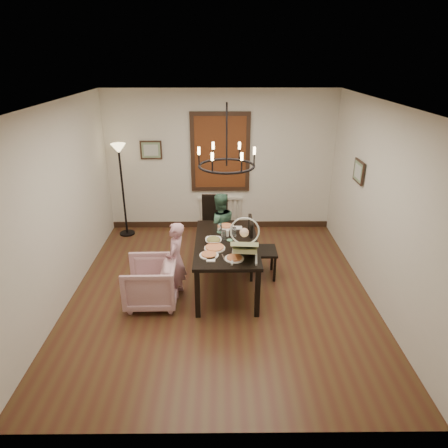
{
  "coord_description": "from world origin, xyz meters",
  "views": [
    {
      "loc": [
        0.01,
        -5.25,
        3.39
      ],
      "look_at": [
        0.05,
        0.19,
        1.05
      ],
      "focal_mm": 32.0,
      "sensor_mm": 36.0,
      "label": 1
    }
  ],
  "objects_px": {
    "armchair": "(151,282)",
    "baby_bouncer": "(245,244)",
    "floor_lamp": "(123,192)",
    "drinking_glass": "(223,235)",
    "elderly_woman": "(176,266)",
    "dining_table": "(226,247)",
    "chair_far": "(215,226)",
    "chair_right": "(263,248)",
    "seated_man": "(219,233)"
  },
  "relations": [
    {
      "from": "baby_bouncer",
      "to": "armchair",
      "type": "bearing_deg",
      "value": -177.22
    },
    {
      "from": "dining_table",
      "to": "drinking_glass",
      "type": "xyz_separation_m",
      "value": [
        -0.05,
        0.08,
        0.16
      ]
    },
    {
      "from": "armchair",
      "to": "elderly_woman",
      "type": "xyz_separation_m",
      "value": [
        0.35,
        0.21,
        0.15
      ]
    },
    {
      "from": "elderly_woman",
      "to": "chair_right",
      "type": "bearing_deg",
      "value": 122.1
    },
    {
      "from": "chair_right",
      "to": "elderly_woman",
      "type": "xyz_separation_m",
      "value": [
        -1.34,
        -0.55,
        -0.02
      ]
    },
    {
      "from": "armchair",
      "to": "drinking_glass",
      "type": "height_order",
      "value": "drinking_glass"
    },
    {
      "from": "elderly_woman",
      "to": "baby_bouncer",
      "type": "bearing_deg",
      "value": 85.48
    },
    {
      "from": "dining_table",
      "to": "chair_right",
      "type": "xyz_separation_m",
      "value": [
        0.59,
        0.34,
        -0.19
      ]
    },
    {
      "from": "dining_table",
      "to": "drinking_glass",
      "type": "distance_m",
      "value": 0.18
    },
    {
      "from": "dining_table",
      "to": "drinking_glass",
      "type": "bearing_deg",
      "value": 118.97
    },
    {
      "from": "armchair",
      "to": "baby_bouncer",
      "type": "distance_m",
      "value": 1.49
    },
    {
      "from": "baby_bouncer",
      "to": "floor_lamp",
      "type": "xyz_separation_m",
      "value": [
        -2.23,
        2.47,
        -0.08
      ]
    },
    {
      "from": "seated_man",
      "to": "baby_bouncer",
      "type": "xyz_separation_m",
      "value": [
        0.36,
        -1.37,
        0.46
      ]
    },
    {
      "from": "dining_table",
      "to": "baby_bouncer",
      "type": "xyz_separation_m",
      "value": [
        0.24,
        -0.46,
        0.28
      ]
    },
    {
      "from": "chair_far",
      "to": "baby_bouncer",
      "type": "xyz_separation_m",
      "value": [
        0.44,
        -1.65,
        0.45
      ]
    },
    {
      "from": "drinking_glass",
      "to": "dining_table",
      "type": "bearing_deg",
      "value": -60.65
    },
    {
      "from": "dining_table",
      "to": "baby_bouncer",
      "type": "relative_size",
      "value": 2.81
    },
    {
      "from": "chair_far",
      "to": "armchair",
      "type": "relative_size",
      "value": 1.41
    },
    {
      "from": "armchair",
      "to": "baby_bouncer",
      "type": "height_order",
      "value": "baby_bouncer"
    },
    {
      "from": "seated_man",
      "to": "chair_far",
      "type": "bearing_deg",
      "value": -88.43
    },
    {
      "from": "elderly_woman",
      "to": "drinking_glass",
      "type": "xyz_separation_m",
      "value": [
        0.7,
        0.3,
        0.37
      ]
    },
    {
      "from": "baby_bouncer",
      "to": "floor_lamp",
      "type": "distance_m",
      "value": 3.33
    },
    {
      "from": "dining_table",
      "to": "floor_lamp",
      "type": "height_order",
      "value": "floor_lamp"
    },
    {
      "from": "drinking_glass",
      "to": "floor_lamp",
      "type": "distance_m",
      "value": 2.74
    },
    {
      "from": "armchair",
      "to": "floor_lamp",
      "type": "height_order",
      "value": "floor_lamp"
    },
    {
      "from": "chair_far",
      "to": "seated_man",
      "type": "xyz_separation_m",
      "value": [
        0.08,
        -0.28,
        -0.01
      ]
    },
    {
      "from": "dining_table",
      "to": "chair_right",
      "type": "bearing_deg",
      "value": 29.55
    },
    {
      "from": "baby_bouncer",
      "to": "floor_lamp",
      "type": "relative_size",
      "value": 0.33
    },
    {
      "from": "armchair",
      "to": "drinking_glass",
      "type": "distance_m",
      "value": 1.28
    },
    {
      "from": "baby_bouncer",
      "to": "elderly_woman",
      "type": "bearing_deg",
      "value": 170.24
    },
    {
      "from": "elderly_woman",
      "to": "floor_lamp",
      "type": "relative_size",
      "value": 0.54
    },
    {
      "from": "drinking_glass",
      "to": "floor_lamp",
      "type": "xyz_separation_m",
      "value": [
        -1.94,
        1.92,
        0.05
      ]
    },
    {
      "from": "chair_far",
      "to": "drinking_glass",
      "type": "height_order",
      "value": "chair_far"
    },
    {
      "from": "chair_far",
      "to": "dining_table",
      "type": "bearing_deg",
      "value": -79.53
    },
    {
      "from": "dining_table",
      "to": "floor_lamp",
      "type": "relative_size",
      "value": 0.93
    },
    {
      "from": "chair_right",
      "to": "elderly_woman",
      "type": "distance_m",
      "value": 1.45
    },
    {
      "from": "chair_right",
      "to": "elderly_woman",
      "type": "bearing_deg",
      "value": 112.88
    },
    {
      "from": "seated_man",
      "to": "floor_lamp",
      "type": "distance_m",
      "value": 2.21
    },
    {
      "from": "dining_table",
      "to": "armchair",
      "type": "bearing_deg",
      "value": -159.1
    },
    {
      "from": "baby_bouncer",
      "to": "drinking_glass",
      "type": "height_order",
      "value": "baby_bouncer"
    },
    {
      "from": "dining_table",
      "to": "chair_far",
      "type": "distance_m",
      "value": 1.22
    },
    {
      "from": "seated_man",
      "to": "drinking_glass",
      "type": "distance_m",
      "value": 0.89
    },
    {
      "from": "dining_table",
      "to": "elderly_woman",
      "type": "bearing_deg",
      "value": -164.29
    },
    {
      "from": "dining_table",
      "to": "elderly_woman",
      "type": "height_order",
      "value": "elderly_woman"
    },
    {
      "from": "chair_right",
      "to": "floor_lamp",
      "type": "bearing_deg",
      "value": 57.45
    },
    {
      "from": "seated_man",
      "to": "dining_table",
      "type": "bearing_deg",
      "value": 81.99
    },
    {
      "from": "baby_bouncer",
      "to": "floor_lamp",
      "type": "bearing_deg",
      "value": 136.44
    },
    {
      "from": "chair_right",
      "to": "armchair",
      "type": "xyz_separation_m",
      "value": [
        -1.69,
        -0.77,
        -0.17
      ]
    },
    {
      "from": "armchair",
      "to": "drinking_glass",
      "type": "xyz_separation_m",
      "value": [
        1.05,
        0.51,
        0.51
      ]
    },
    {
      "from": "elderly_woman",
      "to": "drinking_glass",
      "type": "distance_m",
      "value": 0.84
    }
  ]
}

